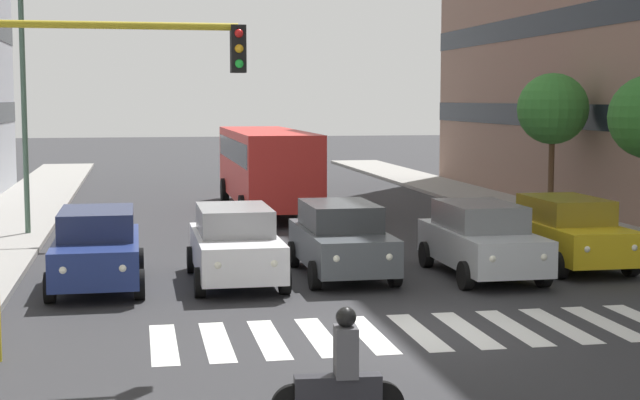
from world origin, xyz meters
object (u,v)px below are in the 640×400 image
object	(u,v)px
car_1	(481,239)
car_4	(97,248)
street_tree_2	(553,109)
car_3	(235,244)
traffic_light_gantry	(65,129)
motorcycle_with_rider	(341,379)
street_lamp_right	(43,75)
bus_behind_traffic	(266,161)
car_2	(341,239)
car_0	(567,231)

from	to	relation	value
car_1	car_4	world-z (taller)	same
street_tree_2	car_3	bearing A→B (deg)	38.43
traffic_light_gantry	street_tree_2	xyz separation A→B (m)	(-15.12, -15.29, 0.12)
motorcycle_with_rider	street_lamp_right	size ratio (longest dim) A/B	0.22
street_tree_2	bus_behind_traffic	bearing A→B (deg)	-23.81
car_1	car_2	size ratio (longest dim) A/B	1.00
bus_behind_traffic	street_tree_2	size ratio (longest dim) A/B	2.15
car_2	car_4	distance (m)	5.58
car_0	car_1	bearing A→B (deg)	18.01
car_0	traffic_light_gantry	distance (m)	13.49
car_0	motorcycle_with_rider	bearing A→B (deg)	52.68
bus_behind_traffic	traffic_light_gantry	distance (m)	20.34
traffic_light_gantry	street_lamp_right	bearing A→B (deg)	-83.60
street_lamp_right	traffic_light_gantry	bearing A→B (deg)	96.40
car_1	street_tree_2	distance (m)	11.87
street_lamp_right	street_tree_2	xyz separation A→B (m)	(-16.70, -1.21, -1.07)
car_1	car_2	bearing A→B (deg)	-11.46
car_2	motorcycle_with_rider	xyz separation A→B (m)	(2.21, 10.29, -0.24)
car_4	street_tree_2	size ratio (longest dim) A/B	0.91
car_3	motorcycle_with_rider	world-z (taller)	car_3
car_4	traffic_light_gantry	size ratio (longest dim) A/B	0.81
car_3	motorcycle_with_rider	size ratio (longest dim) A/B	2.61
bus_behind_traffic	motorcycle_with_rider	distance (m)	23.63
car_3	street_tree_2	distance (m)	15.44
car_0	street_tree_2	distance (m)	10.03
traffic_light_gantry	street_tree_2	size ratio (longest dim) A/B	1.13
car_4	street_lamp_right	xyz separation A→B (m)	(1.78, -8.20, 3.98)
car_1	car_2	distance (m)	3.29
bus_behind_traffic	street_lamp_right	distance (m)	9.57
car_1	car_0	bearing A→B (deg)	-161.99
car_2	bus_behind_traffic	distance (m)	13.24
bus_behind_traffic	traffic_light_gantry	world-z (taller)	traffic_light_gantry
car_3	street_lamp_right	bearing A→B (deg)	-59.59
traffic_light_gantry	street_lamp_right	xyz separation A→B (m)	(1.58, -14.07, 1.19)
motorcycle_with_rider	street_tree_2	world-z (taller)	street_tree_2
car_1	bus_behind_traffic	world-z (taller)	bus_behind_traffic
motorcycle_with_rider	street_lamp_right	bearing A→B (deg)	-74.20
street_tree_2	motorcycle_with_rider	bearing A→B (deg)	59.17
car_2	bus_behind_traffic	bearing A→B (deg)	-90.00
bus_behind_traffic	street_tree_2	bearing A→B (deg)	156.19
car_2	car_3	size ratio (longest dim) A/B	1.00
motorcycle_with_rider	car_2	bearing A→B (deg)	-102.11
motorcycle_with_rider	car_1	bearing A→B (deg)	-119.38
car_0	car_1	world-z (taller)	same
car_1	motorcycle_with_rider	world-z (taller)	car_1
car_3	bus_behind_traffic	world-z (taller)	bus_behind_traffic
motorcycle_with_rider	car_3	bearing A→B (deg)	-88.18
car_0	street_tree_2	size ratio (longest dim) A/B	0.91
car_0	car_4	distance (m)	11.35
bus_behind_traffic	motorcycle_with_rider	bearing A→B (deg)	84.63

